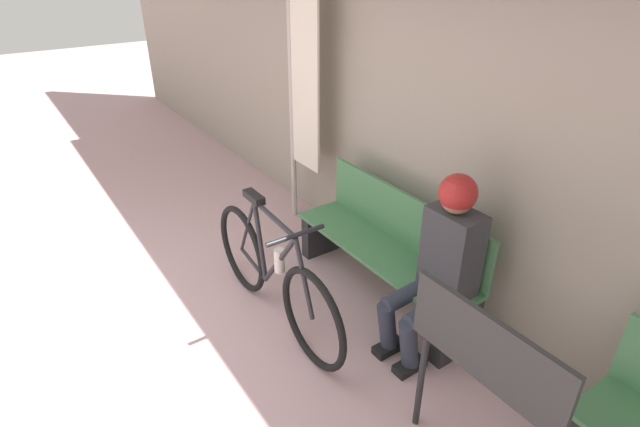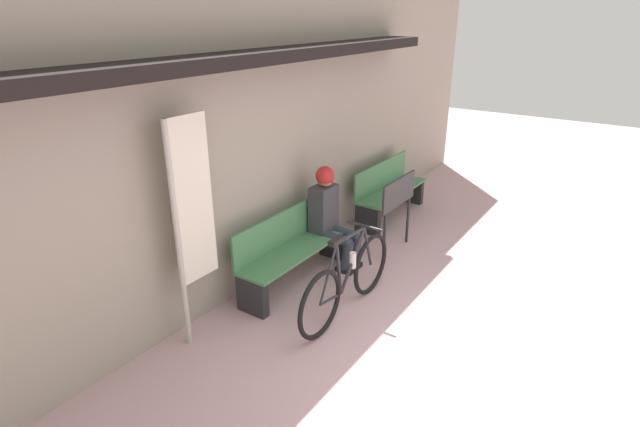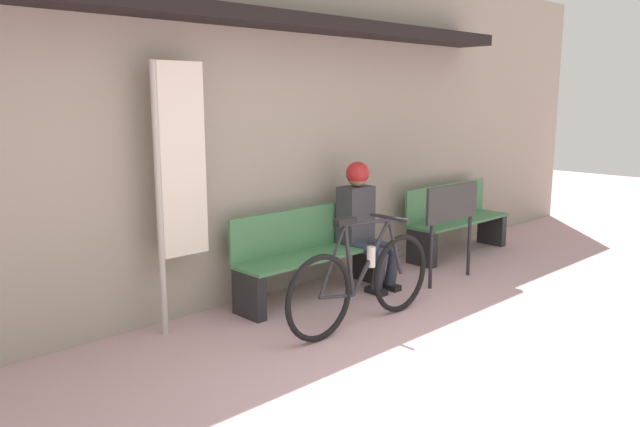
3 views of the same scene
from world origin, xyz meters
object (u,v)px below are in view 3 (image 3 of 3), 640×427
(person_seated, at_px, (362,216))
(signboard, at_px, (452,210))
(bicycle, at_px, (363,281))
(park_bench_far, at_px, (456,222))
(park_bench_near, at_px, (310,257))
(banner_pole, at_px, (176,173))

(person_seated, relative_size, signboard, 1.24)
(bicycle, xyz_separation_m, person_seated, (0.80, 0.75, 0.32))
(park_bench_far, xyz_separation_m, signboard, (-1.02, -0.63, 0.36))
(park_bench_far, distance_m, signboard, 1.26)
(park_bench_far, bearing_deg, person_seated, -176.81)
(park_bench_near, xyz_separation_m, person_seated, (0.60, -0.10, 0.32))
(bicycle, distance_m, banner_pole, 1.72)
(park_bench_far, bearing_deg, bicycle, -161.76)
(person_seated, distance_m, banner_pole, 2.01)
(park_bench_far, xyz_separation_m, banner_pole, (-3.69, 0.11, 0.89))
(bicycle, height_order, signboard, signboard)
(signboard, bearing_deg, banner_pole, 164.49)
(banner_pole, distance_m, signboard, 2.82)
(bicycle, bearing_deg, park_bench_near, 76.55)
(person_seated, height_order, signboard, person_seated)
(person_seated, bearing_deg, park_bench_near, 170.57)
(park_bench_far, bearing_deg, park_bench_near, 179.98)
(park_bench_near, relative_size, signboard, 1.63)
(park_bench_far, relative_size, signboard, 1.57)
(bicycle, relative_size, signboard, 1.67)
(park_bench_near, height_order, person_seated, person_seated)
(signboard, bearing_deg, park_bench_near, 154.75)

